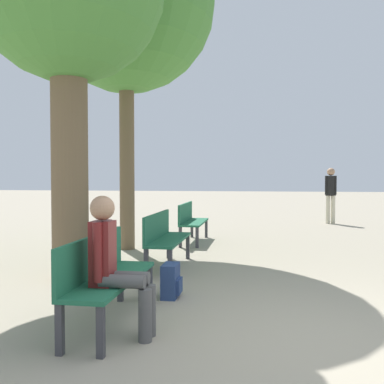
{
  "coord_description": "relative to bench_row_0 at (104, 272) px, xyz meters",
  "views": [
    {
      "loc": [
        -0.35,
        -3.69,
        1.44
      ],
      "look_at": [
        -1.4,
        2.97,
        1.2
      ],
      "focal_mm": 40.0,
      "sensor_mm": 36.0,
      "label": 1
    }
  ],
  "objects": [
    {
      "name": "bench_row_1",
      "position": [
        0.0,
        2.67,
        0.0
      ],
      "size": [
        0.44,
        1.61,
        0.86
      ],
      "color": "#1E6042",
      "rests_on": "ground_plane"
    },
    {
      "name": "person_seated",
      "position": [
        0.22,
        -0.31,
        0.17
      ],
      "size": [
        0.58,
        0.33,
        1.27
      ],
      "color": "#4C4C4C",
      "rests_on": "ground_plane"
    },
    {
      "name": "bench_row_0",
      "position": [
        0.0,
        0.0,
        0.0
      ],
      "size": [
        0.44,
        1.61,
        0.86
      ],
      "color": "#1E6042",
      "rests_on": "ground_plane"
    },
    {
      "name": "ground_plane",
      "position": [
        1.85,
        -0.26,
        -0.51
      ],
      "size": [
        80.0,
        80.0,
        0.0
      ],
      "primitive_type": "plane",
      "color": "gray"
    },
    {
      "name": "tree_row_1",
      "position": [
        -1.1,
        4.25,
        4.33
      ],
      "size": [
        3.5,
        3.5,
        6.62
      ],
      "color": "brown",
      "rests_on": "ground_plane"
    },
    {
      "name": "bench_row_2",
      "position": [
        0.0,
        5.34,
        0.0
      ],
      "size": [
        0.44,
        1.61,
        0.86
      ],
      "color": "#1E6042",
      "rests_on": "ground_plane"
    },
    {
      "name": "pedestrian_near",
      "position": [
        3.68,
        9.73,
        0.47
      ],
      "size": [
        0.35,
        0.3,
        1.72
      ],
      "color": "beige",
      "rests_on": "ground_plane"
    },
    {
      "name": "backpack",
      "position": [
        0.46,
        1.01,
        -0.32
      ],
      "size": [
        0.22,
        0.33,
        0.4
      ],
      "color": "navy",
      "rests_on": "ground_plane"
    }
  ]
}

